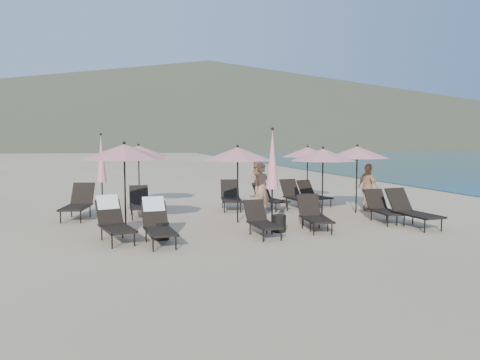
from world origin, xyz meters
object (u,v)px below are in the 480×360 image
object	(u,v)px
side_table_1	(279,223)
beachgoer_b	(257,177)
lounger_9	(269,197)
umbrella_open_0	(124,152)
lounger_4	(314,215)
beachgoer_c	(368,188)
lounger_6	(78,203)
umbrella_open_5	(357,152)
lounger_10	(297,195)
umbrella_closed_0	(272,160)
lounger_12	(383,208)
lounger_2	(262,220)
lounger_0	(114,220)
umbrella_open_4	(308,152)
lounger_11	(313,194)
umbrella_open_1	(238,154)
lounger_5	(412,210)
lounger_1	(158,222)
beachgoer_a	(262,190)
lounger_7	(140,203)
lounger_8	(231,196)
side_table_0	(161,231)
umbrella_open_2	(323,155)
umbrella_closed_1	(101,159)
umbrella_open_3	(139,151)
lounger_3	(313,213)

from	to	relation	value
side_table_1	beachgoer_b	xyz separation A→B (m)	(1.61, 6.99, 0.65)
lounger_9	umbrella_open_0	bearing A→B (deg)	-167.11
lounger_4	beachgoer_c	bearing A→B (deg)	44.28
lounger_6	umbrella_open_0	xyz separation A→B (m)	(1.35, -2.51, 1.64)
umbrella_open_5	lounger_10	bearing A→B (deg)	132.14
umbrella_closed_0	umbrella_open_0	bearing A→B (deg)	159.53
lounger_12	lounger_9	bearing A→B (deg)	130.65
lounger_2	side_table_1	distance (m)	0.73
lounger_4	lounger_9	size ratio (longest dim) A/B	0.96
lounger_0	umbrella_open_4	distance (m)	9.00
lounger_0	side_table_1	world-z (taller)	lounger_0
lounger_10	lounger_11	xyz separation A→B (m)	(0.87, 0.48, -0.04)
lounger_4	umbrella_open_1	size ratio (longest dim) A/B	0.69
side_table_1	lounger_5	bearing A→B (deg)	-4.59
lounger_1	beachgoer_a	bearing A→B (deg)	33.75
lounger_2	lounger_12	distance (m)	4.21
lounger_1	umbrella_open_4	distance (m)	8.56
lounger_1	umbrella_open_5	xyz separation A→B (m)	(6.85, 2.81, 1.53)
umbrella_open_0	lounger_1	bearing A→B (deg)	-67.27
lounger_7	umbrella_open_5	distance (m)	7.31
lounger_7	lounger_9	xyz separation A→B (m)	(4.51, 0.35, -0.02)
lounger_7	lounger_8	distance (m)	3.27
umbrella_open_4	beachgoer_c	bearing A→B (deg)	-67.10
lounger_9	lounger_11	bearing A→B (deg)	-1.23
side_table_1	lounger_12	bearing A→B (deg)	9.08
lounger_8	lounger_2	bearing A→B (deg)	-84.28
lounger_12	umbrella_open_5	bearing A→B (deg)	91.63
beachgoer_a	umbrella_open_1	bearing A→B (deg)	-167.78
side_table_1	side_table_0	bearing A→B (deg)	-178.15
lounger_11	umbrella_open_2	xyz separation A→B (m)	(-0.96, -2.77, 1.56)
lounger_6	side_table_1	size ratio (longest dim) A/B	4.27
umbrella_closed_1	side_table_0	xyz separation A→B (m)	(1.42, -3.62, -1.64)
lounger_2	beachgoer_c	xyz separation A→B (m)	(4.77, 2.89, 0.42)
umbrella_open_4	umbrella_open_3	bearing A→B (deg)	177.37
beachgoer_c	side_table_1	bearing A→B (deg)	112.03
lounger_0	umbrella_closed_1	size ratio (longest dim) A/B	0.67
lounger_12	lounger_4	bearing A→B (deg)	-162.18
umbrella_open_4	beachgoer_b	world-z (taller)	umbrella_open_4
lounger_2	lounger_7	xyz separation A→B (m)	(-2.81, 3.94, 0.04)
beachgoer_a	lounger_10	bearing A→B (deg)	21.46
lounger_3	umbrella_open_2	world-z (taller)	umbrella_open_2
umbrella_open_5	side_table_1	world-z (taller)	umbrella_open_5
lounger_1	lounger_9	bearing A→B (deg)	41.23
lounger_1	umbrella_closed_1	size ratio (longest dim) A/B	0.64
beachgoer_c	umbrella_open_3	bearing A→B (deg)	59.65
lounger_6	umbrella_open_0	world-z (taller)	umbrella_open_0
lounger_8	umbrella_open_0	bearing A→B (deg)	-129.50
lounger_5	umbrella_open_0	world-z (taller)	umbrella_open_0
umbrella_open_2	lounger_2	bearing A→B (deg)	-142.63
lounger_0	lounger_5	xyz separation A→B (m)	(8.11, -0.41, -0.02)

